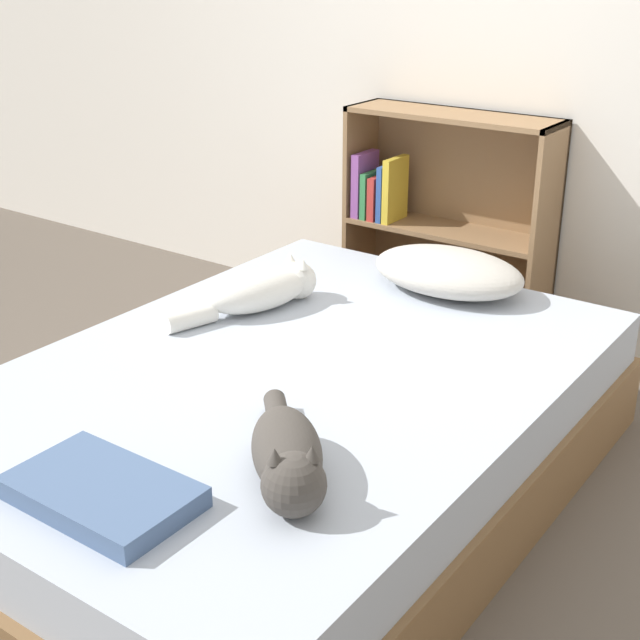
# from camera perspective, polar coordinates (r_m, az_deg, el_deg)

# --- Properties ---
(ground_plane) EXTENTS (8.00, 8.00, 0.00)m
(ground_plane) POSITION_cam_1_polar(r_m,az_deg,el_deg) (2.78, -1.90, -10.76)
(ground_plane) COLOR brown
(wall_back) EXTENTS (8.00, 0.06, 2.50)m
(wall_back) POSITION_cam_1_polar(r_m,az_deg,el_deg) (3.60, 12.87, 17.77)
(wall_back) COLOR white
(wall_back) RESTS_ON ground_plane
(bed) EXTENTS (1.44, 2.07, 0.41)m
(bed) POSITION_cam_1_polar(r_m,az_deg,el_deg) (2.67, -1.96, -7.15)
(bed) COLOR brown
(bed) RESTS_ON ground_plane
(pillow) EXTENTS (0.55, 0.37, 0.14)m
(pillow) POSITION_cam_1_polar(r_m,az_deg,el_deg) (3.16, 8.20, 3.09)
(pillow) COLOR beige
(pillow) RESTS_ON bed
(cat_light) EXTENTS (0.28, 0.56, 0.15)m
(cat_light) POSITION_cam_1_polar(r_m,az_deg,el_deg) (2.98, -3.75, 1.93)
(cat_light) COLOR white
(cat_light) RESTS_ON bed
(cat_dark) EXTENTS (0.42, 0.44, 0.16)m
(cat_dark) POSITION_cam_1_polar(r_m,az_deg,el_deg) (2.03, -2.06, -8.75)
(cat_dark) COLOR #47423D
(cat_dark) RESTS_ON bed
(bookshelf) EXTENTS (0.85, 0.26, 0.94)m
(bookshelf) POSITION_cam_1_polar(r_m,az_deg,el_deg) (3.71, 7.91, 6.22)
(bookshelf) COLOR #8E6B47
(bookshelf) RESTS_ON ground_plane
(blanket_fold) EXTENTS (0.42, 0.25, 0.05)m
(blanket_fold) POSITION_cam_1_polar(r_m,az_deg,el_deg) (2.04, -13.76, -10.65)
(blanket_fold) COLOR #4C668E
(blanket_fold) RESTS_ON bed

